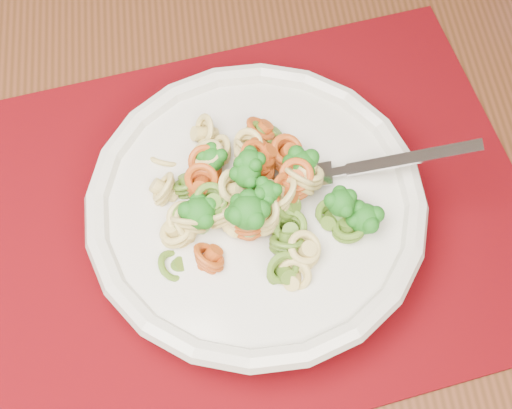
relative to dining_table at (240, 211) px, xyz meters
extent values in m
cube|color=#4F2816|center=(0.00, 0.00, 0.06)|extent=(1.67, 1.22, 0.04)
cube|color=#540304|center=(0.00, -0.05, 0.09)|extent=(0.48, 0.38, 0.00)
cylinder|color=beige|center=(0.00, -0.06, 0.09)|extent=(0.12, 0.12, 0.01)
cylinder|color=beige|center=(0.00, -0.06, 0.11)|extent=(0.27, 0.27, 0.03)
torus|color=beige|center=(0.00, -0.06, 0.13)|extent=(0.29, 0.29, 0.02)
camera|label=1|loc=(-0.08, -0.32, 0.65)|focal=50.00mm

